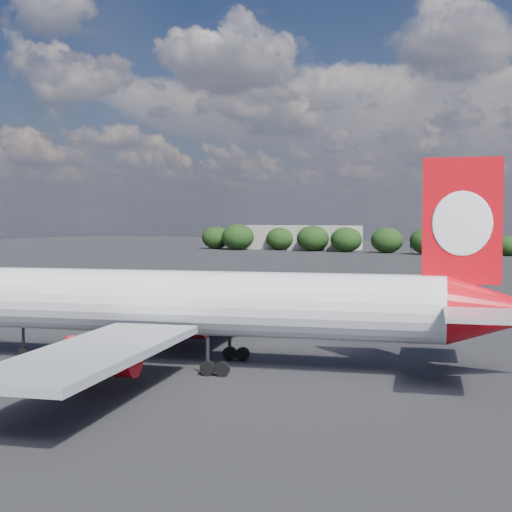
% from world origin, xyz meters
% --- Properties ---
extents(ground, '(500.00, 500.00, 0.00)m').
position_xyz_m(ground, '(0.00, 60.00, 0.00)').
color(ground, black).
rests_on(ground, ground).
extents(qantas_airliner, '(43.23, 41.40, 14.26)m').
position_xyz_m(qantas_airliner, '(11.54, 14.35, 4.34)').
color(qantas_airliner, silver).
rests_on(qantas_airliner, ground).
extents(terminal_building, '(42.00, 16.00, 8.00)m').
position_xyz_m(terminal_building, '(-65.00, 192.00, 4.00)').
color(terminal_building, gray).
rests_on(terminal_building, ground).
extents(highway_sign, '(6.00, 0.30, 4.50)m').
position_xyz_m(highway_sign, '(-18.00, 176.00, 3.13)').
color(highway_sign, '#146526').
rests_on(highway_sign, ground).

